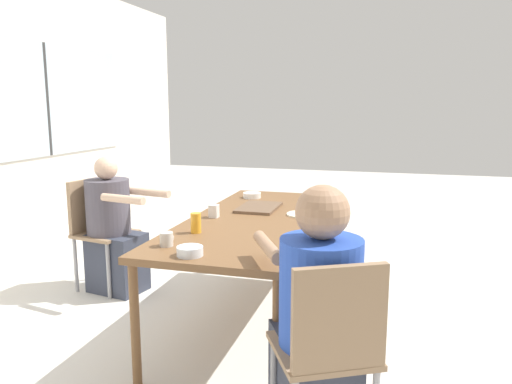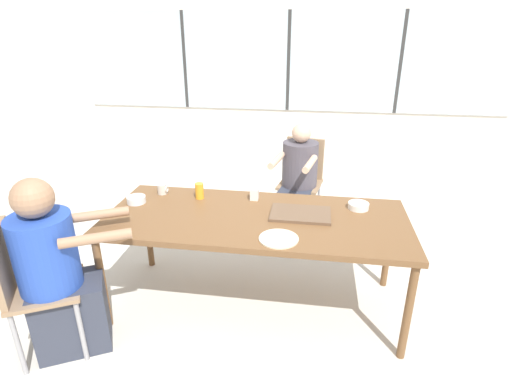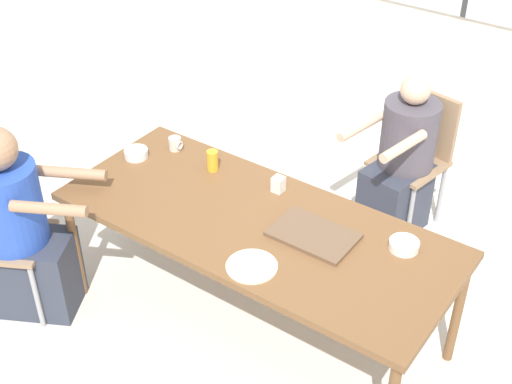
# 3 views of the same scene
# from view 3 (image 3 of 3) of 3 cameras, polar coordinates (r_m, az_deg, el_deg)

# --- Properties ---
(ground_plane) EXTENTS (16.00, 16.00, 0.00)m
(ground_plane) POSITION_cam_3_polar(r_m,az_deg,el_deg) (4.07, 0.00, -10.44)
(ground_plane) COLOR beige
(dining_table) EXTENTS (2.06, 0.87, 0.73)m
(dining_table) POSITION_cam_3_polar(r_m,az_deg,el_deg) (3.62, 0.00, -2.99)
(dining_table) COLOR brown
(dining_table) RESTS_ON ground_plane
(chair_for_man_blue_shirt) EXTENTS (0.47, 0.47, 0.89)m
(chair_for_man_blue_shirt) POSITION_cam_3_polar(r_m,az_deg,el_deg) (4.63, 12.87, 3.50)
(chair_for_man_blue_shirt) COLOR #937556
(chair_for_man_blue_shirt) RESTS_ON ground_plane
(person_woman_green_shirt) EXTENTS (0.72, 0.60, 1.16)m
(person_woman_green_shirt) POSITION_cam_3_polar(r_m,az_deg,el_deg) (4.04, -18.17, -3.14)
(person_woman_green_shirt) COLOR #333847
(person_woman_green_shirt) RESTS_ON ground_plane
(person_man_blue_shirt) EXTENTS (0.45, 0.68, 1.08)m
(person_man_blue_shirt) POSITION_cam_3_polar(r_m,az_deg,el_deg) (4.54, 11.54, 2.09)
(person_man_blue_shirt) COLOR #333847
(person_man_blue_shirt) RESTS_ON ground_plane
(food_tray_dark) EXTENTS (0.41, 0.27, 0.02)m
(food_tray_dark) POSITION_cam_3_polar(r_m,az_deg,el_deg) (3.49, 4.61, -3.42)
(food_tray_dark) COLOR brown
(food_tray_dark) RESTS_ON dining_table
(coffee_mug) EXTENTS (0.08, 0.07, 0.08)m
(coffee_mug) POSITION_cam_3_polar(r_m,az_deg,el_deg) (4.15, -6.47, 3.86)
(coffee_mug) COLOR beige
(coffee_mug) RESTS_ON dining_table
(juice_glass) EXTENTS (0.06, 0.06, 0.12)m
(juice_glass) POSITION_cam_3_polar(r_m,az_deg,el_deg) (3.94, -3.50, 2.52)
(juice_glass) COLOR gold
(juice_glass) RESTS_ON dining_table
(milk_carton_small) EXTENTS (0.06, 0.06, 0.09)m
(milk_carton_small) POSITION_cam_3_polar(r_m,az_deg,el_deg) (3.77, 1.80, 0.62)
(milk_carton_small) COLOR silver
(milk_carton_small) RESTS_ON dining_table
(bowl_white_shallow) EXTENTS (0.15, 0.15, 0.04)m
(bowl_white_shallow) POSITION_cam_3_polar(r_m,az_deg,el_deg) (3.48, 11.76, -4.18)
(bowl_white_shallow) COLOR white
(bowl_white_shallow) RESTS_ON dining_table
(bowl_cereal) EXTENTS (0.13, 0.13, 0.05)m
(bowl_cereal) POSITION_cam_3_polar(r_m,az_deg,el_deg) (4.12, -9.57, 3.07)
(bowl_cereal) COLOR silver
(bowl_cereal) RESTS_ON dining_table
(plate_tortillas) EXTENTS (0.24, 0.24, 0.01)m
(plate_tortillas) POSITION_cam_3_polar(r_m,az_deg,el_deg) (3.31, -0.34, -5.97)
(plate_tortillas) COLOR beige
(plate_tortillas) RESTS_ON dining_table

